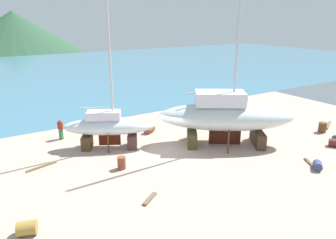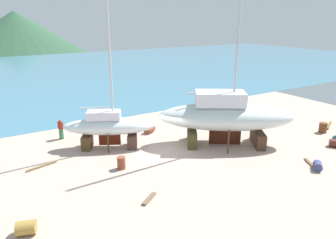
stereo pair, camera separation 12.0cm
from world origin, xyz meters
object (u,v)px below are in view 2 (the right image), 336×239
Objects in this scene: barrel_ochre at (318,166)px; worker at (61,129)px; barrel_tar_black at (150,129)px; barrel_rust_near at (336,143)px; barrel_tipped_center at (26,228)px; barrel_tipped_left at (323,128)px; sailboat_far_slipway at (109,126)px; sailboat_small_center at (225,116)px; barrel_rust_far at (121,163)px.

worker is at bearing 131.42° from barrel_ochre.
barrel_tar_black reaches higher than barrel_rust_near.
barrel_tar_black is 14.96m from barrel_rust_near.
barrel_tipped_left reaches higher than barrel_tipped_center.
worker is (-2.71, 3.80, -0.84)m from sailboat_far_slipway.
sailboat_far_slipway is 17.56m from barrel_rust_near.
sailboat_small_center is at bearing 108.64° from barrel_ochre.
barrel_tipped_center is at bearing -104.67° from sailboat_far_slipway.
barrel_tipped_left is (12.90, -7.93, 0.12)m from barrel_tar_black.
barrel_ochre is at bearing -160.54° from barrel_rust_near.
worker is at bearing 160.05° from barrel_tar_black.
barrel_tipped_center is at bearing 176.41° from barrel_rust_near.
barrel_rust_near is (6.96, -5.00, -2.06)m from sailboat_small_center.
sailboat_small_center is (7.95, -4.17, 0.65)m from sailboat_far_slipway.
barrel_tipped_left reaches higher than barrel_ochre.
barrel_tar_black is at bearing 116.30° from barrel_ochre.
barrel_rust_near is at bearing -1.80° from sailboat_small_center.
sailboat_small_center is at bearing -55.57° from barrel_tar_black.
barrel_rust_far is (1.98, -7.67, -0.46)m from worker.
barrel_tipped_left is at bearing 49.08° from barrel_rust_near.
barrel_tipped_left is (19.81, -10.44, -0.44)m from worker.
barrel_ochre is 0.87× the size of barrel_tipped_left.
barrel_tipped_left reaches higher than barrel_tar_black.
sailboat_small_center is 10.42× the size of worker.
barrel_ochre is at bearing 112.72° from worker.
worker reaches higher than barrel_rust_near.
barrel_tipped_center reaches higher than barrel_ochre.
barrel_tar_black is 13.52m from barrel_ochre.
worker reaches higher than barrel_ochre.
worker is 2.03× the size of barrel_rust_far.
barrel_rust_near is (4.71, 1.66, 0.02)m from barrel_ochre.
barrel_rust_near is (14.91, -9.17, -1.41)m from sailboat_far_slipway.
sailboat_small_center reaches higher than barrel_tipped_left.
barrel_tipped_center is (-15.16, -3.61, -2.03)m from sailboat_small_center.
sailboat_far_slipway reaches higher than barrel_tipped_center.
barrel_tipped_center is at bearing -132.72° from sailboat_small_center.
sailboat_far_slipway is 6.48× the size of worker.
worker is 1.99× the size of barrel_tipped_center.
sailboat_far_slipway reaches higher than barrel_ochre.
barrel_tar_black is 14.58m from barrel_tipped_center.
barrel_tar_black is at bearing 135.66° from barrel_rust_near.
barrel_ochre is (12.91, -14.63, -0.60)m from worker.
barrel_rust_near is at bearing -130.92° from barrel_tipped_left.
barrel_tipped_center is (-11.42, -9.07, 0.01)m from barrel_tar_black.
worker reaches higher than barrel_tipped_center.
barrel_rust_far is (-8.68, 0.30, -1.95)m from sailboat_small_center.
barrel_rust_near is at bearing 19.46° from barrel_ochre.
barrel_tipped_left reaches higher than barrel_rust_far.
barrel_tar_black is 15.14m from barrel_tipped_left.
barrel_rust_near reaches higher than barrel_ochre.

